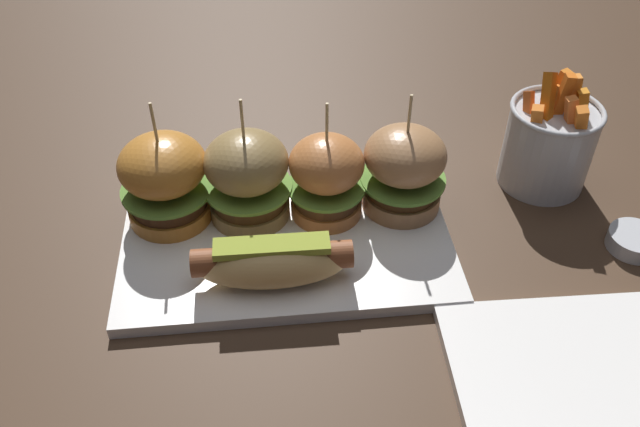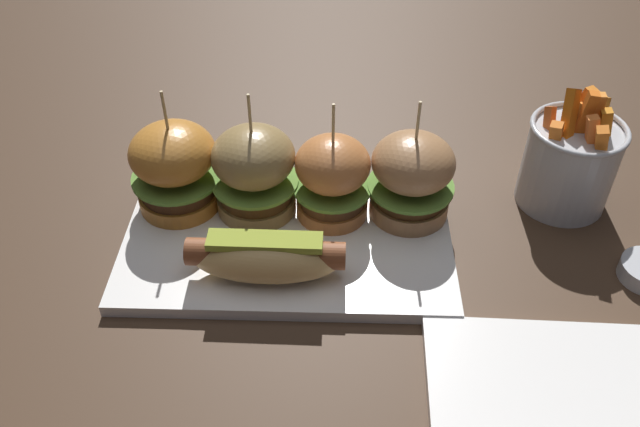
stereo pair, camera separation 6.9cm
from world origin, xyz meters
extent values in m
plane|color=#422D1E|center=(0.00, 0.00, 0.00)|extent=(3.00, 3.00, 0.00)
cube|color=white|center=(0.00, 0.00, 0.01)|extent=(0.36, 0.20, 0.01)
ellipsoid|color=tan|center=(-0.02, -0.05, 0.04)|extent=(0.15, 0.06, 0.05)
cylinder|color=brown|center=(-0.02, -0.05, 0.04)|extent=(0.16, 0.03, 0.03)
cube|color=olive|center=(-0.02, -0.05, 0.06)|extent=(0.11, 0.03, 0.01)
cylinder|color=#BB752C|center=(-0.13, 0.06, 0.02)|extent=(0.09, 0.09, 0.02)
cylinder|color=#482A17|center=(-0.13, 0.06, 0.04)|extent=(0.09, 0.09, 0.02)
cylinder|color=#609338|center=(-0.13, 0.06, 0.05)|extent=(0.10, 0.10, 0.00)
ellipsoid|color=#BB752C|center=(-0.13, 0.06, 0.09)|extent=(0.09, 0.09, 0.06)
cylinder|color=tan|center=(-0.13, 0.06, 0.13)|extent=(0.00, 0.00, 0.06)
cylinder|color=olive|center=(-0.04, 0.05, 0.02)|extent=(0.09, 0.09, 0.02)
cylinder|color=#4D3119|center=(-0.04, 0.05, 0.04)|extent=(0.08, 0.08, 0.02)
cylinder|color=#6B9E3D|center=(-0.04, 0.05, 0.05)|extent=(0.10, 0.10, 0.00)
ellipsoid|color=olive|center=(-0.04, 0.05, 0.09)|extent=(0.09, 0.09, 0.06)
cylinder|color=tan|center=(-0.04, 0.05, 0.13)|extent=(0.00, 0.00, 0.06)
cylinder|color=#BB6F3A|center=(0.05, 0.05, 0.02)|extent=(0.08, 0.08, 0.02)
cylinder|color=#54331D|center=(0.05, 0.05, 0.04)|extent=(0.07, 0.07, 0.02)
cylinder|color=#609338|center=(0.05, 0.05, 0.05)|extent=(0.09, 0.09, 0.00)
ellipsoid|color=#BB6F3A|center=(0.05, 0.05, 0.08)|extent=(0.08, 0.08, 0.06)
cylinder|color=tan|center=(0.05, 0.05, 0.13)|extent=(0.00, 0.00, 0.06)
cylinder|color=#A47449|center=(0.13, 0.05, 0.02)|extent=(0.09, 0.09, 0.02)
cylinder|color=#4D2E17|center=(0.13, 0.05, 0.04)|extent=(0.08, 0.08, 0.01)
cylinder|color=#609338|center=(0.13, 0.05, 0.05)|extent=(0.10, 0.10, 0.00)
ellipsoid|color=#A47449|center=(0.13, 0.05, 0.08)|extent=(0.09, 0.09, 0.06)
cylinder|color=tan|center=(0.13, 0.05, 0.13)|extent=(0.00, 0.00, 0.06)
cylinder|color=#B7BABF|center=(0.32, 0.10, 0.05)|extent=(0.10, 0.10, 0.10)
torus|color=#B7BABF|center=(0.32, 0.10, 0.10)|extent=(0.11, 0.11, 0.01)
cube|color=orange|center=(0.31, 0.10, 0.09)|extent=(0.03, 0.02, 0.07)
cube|color=orange|center=(0.33, 0.08, 0.09)|extent=(0.02, 0.01, 0.07)
cube|color=#CB6313|center=(0.30, 0.09, 0.10)|extent=(0.02, 0.06, 0.08)
cube|color=orange|center=(0.29, 0.10, 0.09)|extent=(0.01, 0.04, 0.06)
cube|color=orange|center=(0.33, 0.10, 0.10)|extent=(0.02, 0.01, 0.08)
cube|color=orange|center=(0.29, 0.08, 0.09)|extent=(0.03, 0.02, 0.06)
cube|color=orange|center=(0.34, 0.11, 0.09)|extent=(0.02, 0.04, 0.07)
cube|color=orange|center=(0.32, 0.12, 0.10)|extent=(0.03, 0.03, 0.08)
cube|color=orange|center=(0.32, 0.10, 0.10)|extent=(0.02, 0.02, 0.09)
cube|color=orange|center=(0.33, 0.07, 0.09)|extent=(0.03, 0.03, 0.07)
cube|color=#CE6527|center=(0.31, 0.11, 0.09)|extent=(0.01, 0.04, 0.06)
cube|color=orange|center=(0.34, 0.09, 0.09)|extent=(0.02, 0.01, 0.07)
cube|color=white|center=(0.24, -0.21, 0.01)|extent=(0.22, 0.22, 0.01)
camera|label=1|loc=(-0.02, -0.52, 0.51)|focal=37.25mm
camera|label=2|loc=(0.05, -0.52, 0.51)|focal=37.25mm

